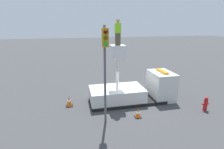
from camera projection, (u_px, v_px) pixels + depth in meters
ground_plane at (127, 101)px, 13.85m from camera, size 120.00×120.00×0.00m
bucket_truck at (134, 91)px, 13.73m from camera, size 6.59×2.40×4.45m
worker at (118, 32)px, 12.15m from camera, size 0.40×0.26×1.75m
traffic_light_pole at (105, 57)px, 9.68m from camera, size 0.34×0.57×5.88m
fire_hydrant at (206, 104)px, 12.28m from camera, size 0.51×0.27×1.02m
traffic_cone_rear at (69, 101)px, 12.96m from camera, size 0.53×0.53×0.77m
traffic_cone_curbside at (138, 113)px, 11.42m from camera, size 0.42×0.42×0.61m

